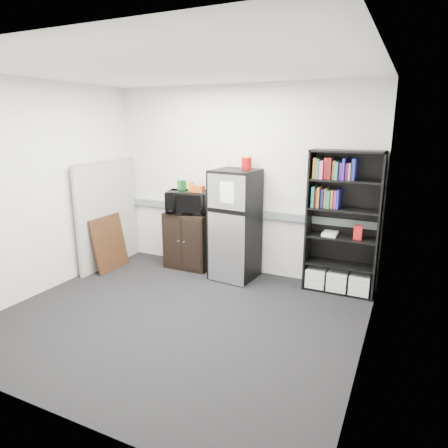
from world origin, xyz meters
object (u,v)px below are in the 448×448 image
at_px(cubicle_partition, 108,214).
at_px(cabinet, 189,240).
at_px(microwave, 188,202).
at_px(bookshelf, 343,224).
at_px(refrigerator, 235,225).

height_order(cubicle_partition, cabinet, cubicle_partition).
height_order(cubicle_partition, microwave, cubicle_partition).
relative_size(cabinet, microwave, 1.45).
xyz_separation_m(bookshelf, microwave, (-2.25, -0.08, 0.11)).
bearing_deg(bookshelf, refrigerator, -174.29).
distance_m(bookshelf, microwave, 2.25).
bearing_deg(cubicle_partition, cabinet, 19.59).
distance_m(microwave, refrigerator, 0.84).
xyz_separation_m(cabinet, refrigerator, (0.80, -0.08, 0.35)).
bearing_deg(cabinet, refrigerator, -5.72).
bearing_deg(microwave, cubicle_partition, -176.98).
relative_size(microwave, refrigerator, 0.38).
relative_size(bookshelf, cabinet, 2.14).
distance_m(bookshelf, cabinet, 2.30).
height_order(bookshelf, cubicle_partition, bookshelf).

